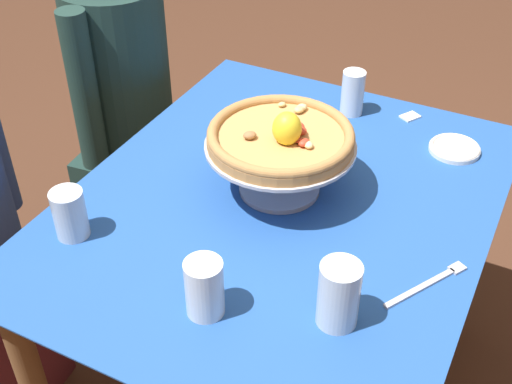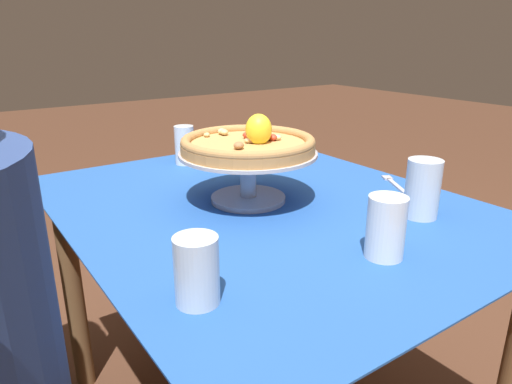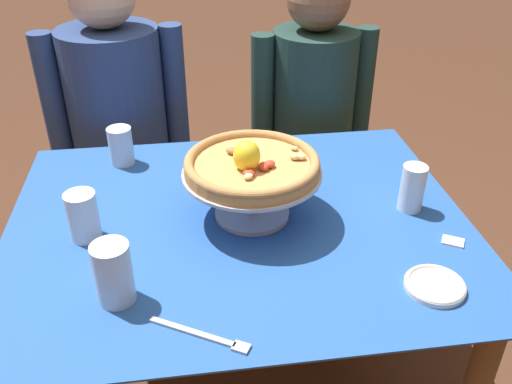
{
  "view_description": "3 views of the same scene",
  "coord_description": "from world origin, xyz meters",
  "px_view_note": "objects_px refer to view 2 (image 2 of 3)",
  "views": [
    {
      "loc": [
        -1.1,
        -0.49,
        1.67
      ],
      "look_at": [
        -0.02,
        0.05,
        0.74
      ],
      "focal_mm": 46.65,
      "sensor_mm": 36.0,
      "label": 1
    },
    {
      "loc": [
        -0.89,
        0.64,
        1.13
      ],
      "look_at": [
        0.01,
        0.02,
        0.75
      ],
      "focal_mm": 32.55,
      "sensor_mm": 36.0,
      "label": 2
    },
    {
      "loc": [
        -0.11,
        -1.12,
        1.51
      ],
      "look_at": [
        0.05,
        0.06,
        0.77
      ],
      "focal_mm": 38.36,
      "sensor_mm": 36.0,
      "label": 3
    }
  ],
  "objects_px": {
    "water_glass_back_left": "(197,274)",
    "sugar_packet": "(219,153)",
    "pizza_stand": "(248,169)",
    "water_glass_front_left": "(422,193)",
    "pizza": "(249,143)",
    "water_glass_side_left": "(386,231)",
    "dinner_fork": "(397,186)",
    "water_glass_side_right": "(185,148)",
    "side_plate": "(271,152)"
  },
  "relations": [
    {
      "from": "water_glass_back_left",
      "to": "sugar_packet",
      "type": "xyz_separation_m",
      "value": [
        0.8,
        -0.51,
        -0.05
      ]
    },
    {
      "from": "pizza_stand",
      "to": "water_glass_front_left",
      "type": "distance_m",
      "value": 0.42
    },
    {
      "from": "pizza",
      "to": "water_glass_back_left",
      "type": "xyz_separation_m",
      "value": [
        -0.34,
        0.33,
        -0.1
      ]
    },
    {
      "from": "water_glass_side_left",
      "to": "dinner_fork",
      "type": "xyz_separation_m",
      "value": [
        0.26,
        -0.36,
        -0.05
      ]
    },
    {
      "from": "sugar_packet",
      "to": "water_glass_side_right",
      "type": "bearing_deg",
      "value": 107.68
    },
    {
      "from": "pizza",
      "to": "side_plate",
      "type": "distance_m",
      "value": 0.5
    },
    {
      "from": "pizza",
      "to": "water_glass_side_right",
      "type": "xyz_separation_m",
      "value": [
        0.41,
        -0.03,
        -0.1
      ]
    },
    {
      "from": "water_glass_front_left",
      "to": "dinner_fork",
      "type": "distance_m",
      "value": 0.22
    },
    {
      "from": "water_glass_side_right",
      "to": "water_glass_back_left",
      "type": "xyz_separation_m",
      "value": [
        -0.75,
        0.35,
        -0.0
      ]
    },
    {
      "from": "water_glass_side_right",
      "to": "pizza",
      "type": "bearing_deg",
      "value": 176.48
    },
    {
      "from": "water_glass_back_left",
      "to": "side_plate",
      "type": "height_order",
      "value": "water_glass_back_left"
    },
    {
      "from": "pizza_stand",
      "to": "water_glass_side_right",
      "type": "xyz_separation_m",
      "value": [
        0.41,
        -0.03,
        -0.03
      ]
    },
    {
      "from": "pizza_stand",
      "to": "water_glass_side_right",
      "type": "height_order",
      "value": "pizza_stand"
    },
    {
      "from": "pizza",
      "to": "side_plate",
      "type": "xyz_separation_m",
      "value": [
        0.35,
        -0.33,
        -0.14
      ]
    },
    {
      "from": "water_glass_side_left",
      "to": "side_plate",
      "type": "height_order",
      "value": "water_glass_side_left"
    },
    {
      "from": "water_glass_front_left",
      "to": "side_plate",
      "type": "bearing_deg",
      "value": -5.21
    },
    {
      "from": "pizza_stand",
      "to": "water_glass_side_left",
      "type": "bearing_deg",
      "value": -174.64
    },
    {
      "from": "dinner_fork",
      "to": "side_plate",
      "type": "bearing_deg",
      "value": 8.17
    },
    {
      "from": "side_plate",
      "to": "water_glass_back_left",
      "type": "bearing_deg",
      "value": 136.51
    },
    {
      "from": "water_glass_side_left",
      "to": "sugar_packet",
      "type": "relative_size",
      "value": 2.42
    },
    {
      "from": "water_glass_side_right",
      "to": "sugar_packet",
      "type": "distance_m",
      "value": 0.17
    },
    {
      "from": "water_glass_front_left",
      "to": "pizza",
      "type": "bearing_deg",
      "value": 40.09
    },
    {
      "from": "water_glass_side_left",
      "to": "dinner_fork",
      "type": "height_order",
      "value": "water_glass_side_left"
    },
    {
      "from": "water_glass_side_left",
      "to": "water_glass_front_left",
      "type": "bearing_deg",
      "value": -68.7
    },
    {
      "from": "water_glass_back_left",
      "to": "sugar_packet",
      "type": "bearing_deg",
      "value": -32.38
    },
    {
      "from": "water_glass_side_right",
      "to": "water_glass_front_left",
      "type": "bearing_deg",
      "value": -161.6
    },
    {
      "from": "water_glass_front_left",
      "to": "side_plate",
      "type": "xyz_separation_m",
      "value": [
        0.66,
        -0.06,
        -0.05
      ]
    },
    {
      "from": "water_glass_front_left",
      "to": "side_plate",
      "type": "relative_size",
      "value": 1.06
    },
    {
      "from": "sugar_packet",
      "to": "pizza",
      "type": "bearing_deg",
      "value": 158.6
    },
    {
      "from": "water_glass_back_left",
      "to": "dinner_fork",
      "type": "distance_m",
      "value": 0.76
    },
    {
      "from": "side_plate",
      "to": "dinner_fork",
      "type": "height_order",
      "value": "side_plate"
    },
    {
      "from": "water_glass_side_right",
      "to": "dinner_fork",
      "type": "bearing_deg",
      "value": -146.04
    },
    {
      "from": "pizza",
      "to": "water_glass_side_left",
      "type": "bearing_deg",
      "value": -174.82
    },
    {
      "from": "side_plate",
      "to": "dinner_fork",
      "type": "distance_m",
      "value": 0.5
    },
    {
      "from": "dinner_fork",
      "to": "water_glass_back_left",
      "type": "bearing_deg",
      "value": 105.39
    },
    {
      "from": "side_plate",
      "to": "sugar_packet",
      "type": "bearing_deg",
      "value": 53.2
    },
    {
      "from": "water_glass_side_right",
      "to": "dinner_fork",
      "type": "height_order",
      "value": "water_glass_side_right"
    },
    {
      "from": "water_glass_side_right",
      "to": "pizza_stand",
      "type": "bearing_deg",
      "value": 176.29
    },
    {
      "from": "dinner_fork",
      "to": "pizza",
      "type": "bearing_deg",
      "value": 70.04
    },
    {
      "from": "water_glass_side_right",
      "to": "side_plate",
      "type": "height_order",
      "value": "water_glass_side_right"
    },
    {
      "from": "water_glass_side_left",
      "to": "side_plate",
      "type": "xyz_separation_m",
      "value": [
        0.75,
        -0.29,
        -0.04
      ]
    },
    {
      "from": "water_glass_side_right",
      "to": "water_glass_front_left",
      "type": "relative_size",
      "value": 0.91
    },
    {
      "from": "pizza",
      "to": "dinner_fork",
      "type": "height_order",
      "value": "pizza"
    },
    {
      "from": "pizza_stand",
      "to": "sugar_packet",
      "type": "relative_size",
      "value": 6.85
    },
    {
      "from": "water_glass_side_left",
      "to": "pizza",
      "type": "bearing_deg",
      "value": 5.18
    },
    {
      "from": "pizza_stand",
      "to": "dinner_fork",
      "type": "height_order",
      "value": "pizza_stand"
    },
    {
      "from": "water_glass_side_right",
      "to": "sugar_packet",
      "type": "relative_size",
      "value": 2.49
    },
    {
      "from": "water_glass_back_left",
      "to": "pizza",
      "type": "bearing_deg",
      "value": -43.71
    },
    {
      "from": "water_glass_side_right",
      "to": "water_glass_side_left",
      "type": "xyz_separation_m",
      "value": [
        -0.81,
        -0.01,
        -0.0
      ]
    },
    {
      "from": "pizza_stand",
      "to": "side_plate",
      "type": "distance_m",
      "value": 0.48
    }
  ]
}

